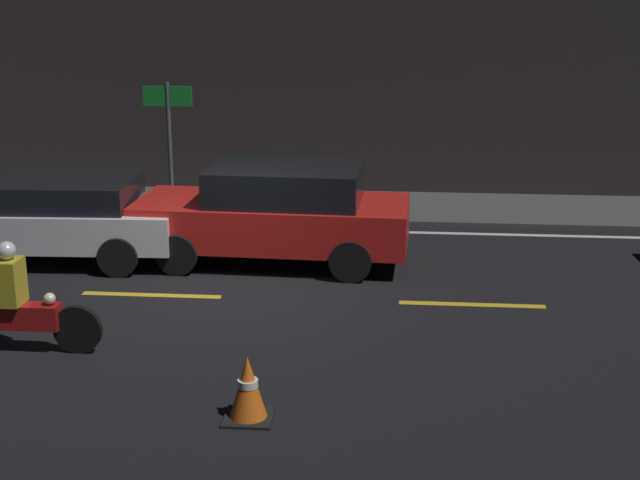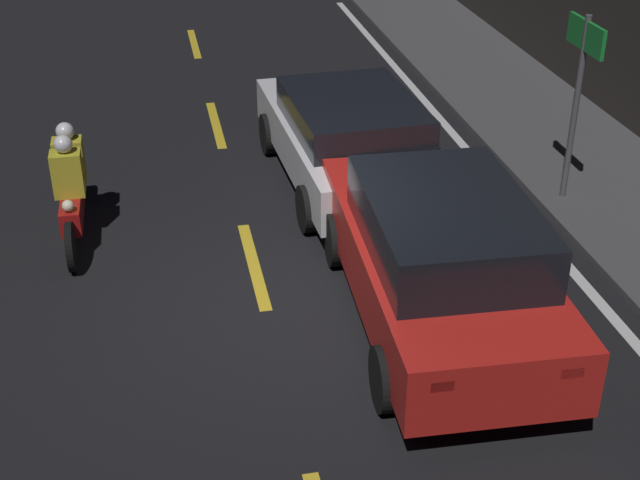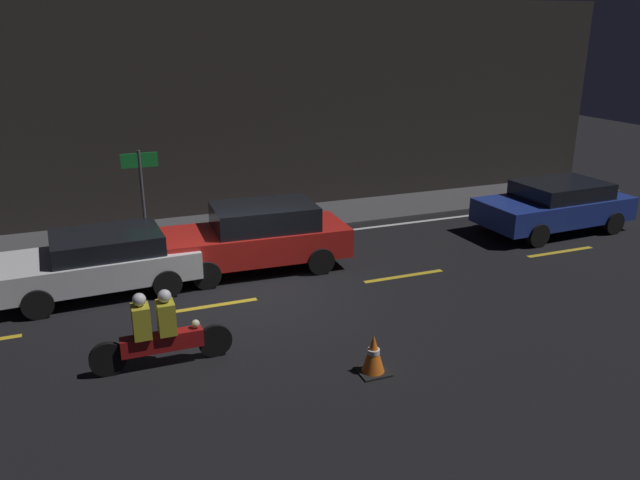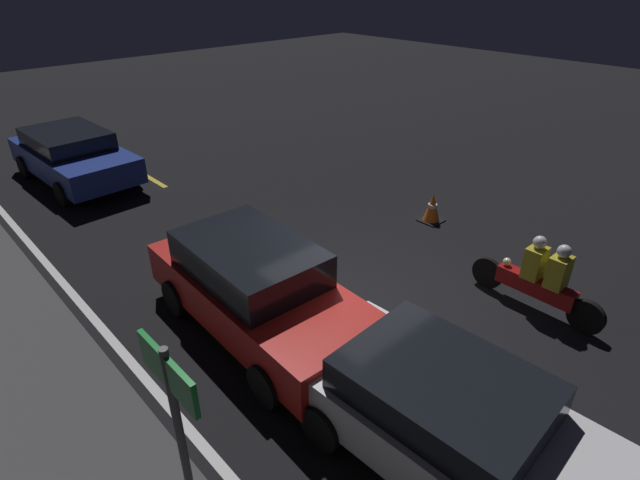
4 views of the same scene
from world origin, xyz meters
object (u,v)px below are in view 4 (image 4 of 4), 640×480
Objects in this scene: traffic_cone_near at (432,208)px; shop_sign at (175,412)px; sedan_blue at (73,155)px; taxi_red at (257,287)px; sedan_white at (451,419)px; motorcycle at (541,278)px.

traffic_cone_near is 0.29× the size of shop_sign.
traffic_cone_near is (-8.07, -5.06, -0.41)m from sedan_blue.
taxi_red is 5.31m from traffic_cone_near.
taxi_red reaches higher than sedan_white.
taxi_red is 4.72m from motorcycle.
sedan_blue is 11.86m from motorcycle.
taxi_red reaches higher than traffic_cone_near.
shop_sign reaches higher than sedan_blue.
traffic_cone_near is at bearing -24.30° from motorcycle.
sedan_blue is 6.38× the size of traffic_cone_near.
sedan_white is 1.72× the size of shop_sign.
taxi_red is at bearing 179.46° from sedan_white.
sedan_white is 0.94× the size of sedan_blue.
sedan_blue is (8.49, -0.21, -0.06)m from taxi_red.
taxi_red is at bearing 53.69° from motorcycle.
shop_sign is at bearing -117.27° from sedan_white.
motorcycle reaches higher than traffic_cone_near.
shop_sign is at bearing 85.66° from motorcycle.
motorcycle is 3.57m from traffic_cone_near.
motorcycle is 0.98× the size of shop_sign.
sedan_white is at bearing -114.72° from shop_sign.
sedan_white is 6.48m from traffic_cone_near.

